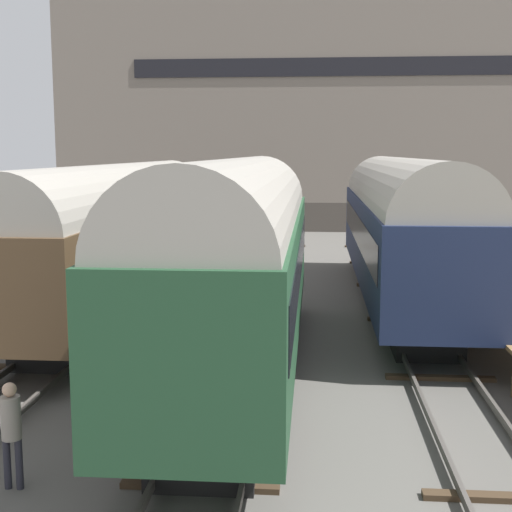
{
  "coord_description": "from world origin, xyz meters",
  "views": [
    {
      "loc": [
        1.8,
        -13.79,
        5.43
      ],
      "look_at": [
        0.0,
        8.13,
        2.2
      ],
      "focal_mm": 50.0,
      "sensor_mm": 36.0,
      "label": 1
    }
  ],
  "objects": [
    {
      "name": "ground_plane",
      "position": [
        0.0,
        0.0,
        0.0
      ],
      "size": [
        200.0,
        200.0,
        0.0
      ],
      "primitive_type": "plane",
      "color": "#56544F"
    },
    {
      "name": "track_middle",
      "position": [
        0.0,
        0.0,
        0.14
      ],
      "size": [
        2.6,
        60.0,
        0.26
      ],
      "color": "#4C4742",
      "rests_on": "ground"
    },
    {
      "name": "track_right",
      "position": [
        4.86,
        0.0,
        0.14
      ],
      "size": [
        2.6,
        60.0,
        0.26
      ],
      "color": "#4C4742",
      "rests_on": "ground"
    },
    {
      "name": "train_car_brown",
      "position": [
        -4.86,
        10.03,
        2.86
      ],
      "size": [
        2.98,
        18.97,
        5.03
      ],
      "color": "black",
      "rests_on": "ground"
    },
    {
      "name": "train_car_navy",
      "position": [
        4.86,
        11.38,
        2.96
      ],
      "size": [
        3.1,
        18.11,
        5.22
      ],
      "color": "black",
      "rests_on": "ground"
    },
    {
      "name": "train_car_green",
      "position": [
        0.0,
        2.97,
        3.01
      ],
      "size": [
        2.96,
        15.48,
        5.29
      ],
      "color": "black",
      "rests_on": "ground"
    },
    {
      "name": "person_worker",
      "position": [
        -3.02,
        -3.23,
        1.08
      ],
      "size": [
        0.32,
        0.32,
        1.79
      ],
      "color": "#282833",
      "rests_on": "ground"
    },
    {
      "name": "warehouse_building",
      "position": [
        2.89,
        39.86,
        9.96
      ],
      "size": [
        37.98,
        10.48,
        19.91
      ],
      "color": "#46403A",
      "rests_on": "ground"
    }
  ]
}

